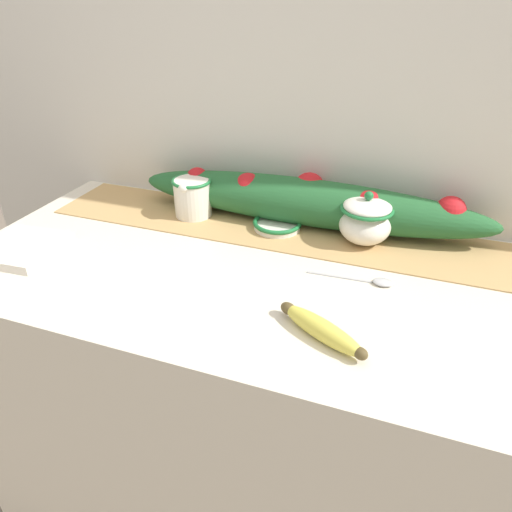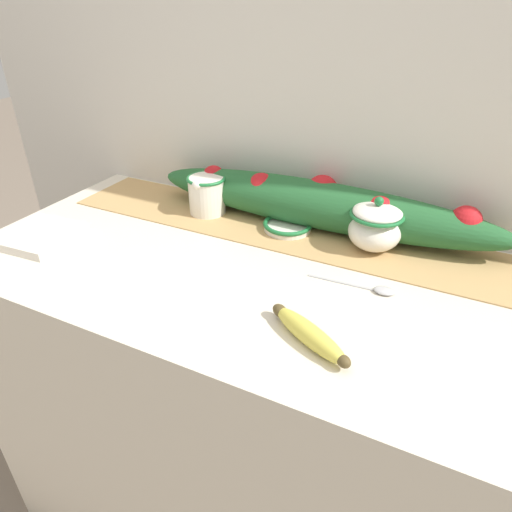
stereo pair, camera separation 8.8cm
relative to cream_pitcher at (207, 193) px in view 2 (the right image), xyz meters
The scene contains 10 objects.
countertop 0.60m from the cream_pitcher, 34.15° to the right, with size 1.35×0.60×0.89m, color beige.
back_wall 0.40m from the cream_pitcher, 25.92° to the left, with size 2.15×0.04×2.40m, color silver.
table_runner 0.28m from the cream_pitcher, ahead, with size 1.25×0.21×0.00m, color tan.
cream_pitcher is the anchor object (origin of this frame).
sugar_bowl 0.42m from the cream_pitcher, ahead, with size 0.12×0.12×0.12m.
small_dish 0.22m from the cream_pitcher, ahead, with size 0.12×0.12×0.02m.
banana 0.54m from the cream_pitcher, 40.92° to the right, with size 0.17×0.11×0.04m.
spoon 0.50m from the cream_pitcher, 18.41° to the right, with size 0.17×0.03×0.01m.
napkin_stack 0.40m from the cream_pitcher, 132.75° to the right, with size 0.16×0.16×0.02m, color silver.
poinsettia_garland 0.28m from the cream_pitcher, ahead, with size 0.86×0.12×0.12m.
Camera 2 is at (0.30, -0.71, 1.39)m, focal length 32.00 mm.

